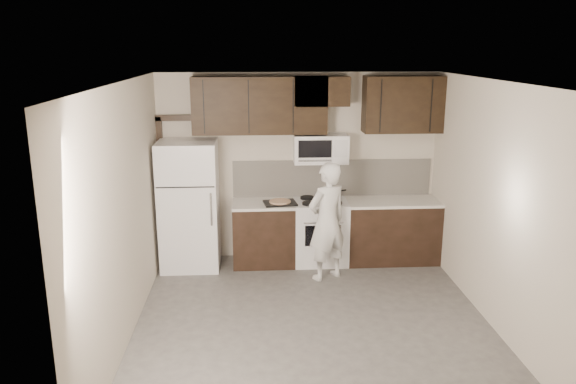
{
  "coord_description": "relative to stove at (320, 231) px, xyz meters",
  "views": [
    {
      "loc": [
        -0.64,
        -5.7,
        3.06
      ],
      "look_at": [
        -0.23,
        0.9,
        1.33
      ],
      "focal_mm": 35.0,
      "sensor_mm": 36.0,
      "label": 1
    }
  ],
  "objects": [
    {
      "name": "upper_cabinets",
      "position": [
        -0.09,
        0.14,
        1.82
      ],
      "size": [
        3.48,
        0.35,
        0.78
      ],
      "color": "black",
      "rests_on": "back_wall"
    },
    {
      "name": "door_trim",
      "position": [
        -2.22,
        0.27,
        0.79
      ],
      "size": [
        0.5,
        0.08,
        2.12
      ],
      "color": "black",
      "rests_on": "floor"
    },
    {
      "name": "ceiling",
      "position": [
        -0.3,
        -1.94,
        2.24
      ],
      "size": [
        4.5,
        4.5,
        0.0
      ],
      "primitive_type": "plane",
      "rotation": [
        3.14,
        0.0,
        0.0
      ],
      "color": "white",
      "rests_on": "back_wall"
    },
    {
      "name": "refrigerator",
      "position": [
        -1.85,
        -0.05,
        0.44
      ],
      "size": [
        0.8,
        0.76,
        1.8
      ],
      "color": "white",
      "rests_on": "floor"
    },
    {
      "name": "saucepan",
      "position": [
        0.18,
        0.15,
        0.52
      ],
      "size": [
        0.32,
        0.2,
        0.18
      ],
      "color": "silver",
      "rests_on": "stove"
    },
    {
      "name": "person",
      "position": [
        0.01,
        -0.6,
        0.34
      ],
      "size": [
        0.7,
        0.62,
        1.6
      ],
      "primitive_type": "imported",
      "rotation": [
        0.0,
        0.0,
        3.67
      ],
      "color": "white",
      "rests_on": "floor"
    },
    {
      "name": "backsplash",
      "position": [
        0.2,
        0.3,
        0.72
      ],
      "size": [
        2.9,
        0.02,
        0.54
      ],
      "primitive_type": "cube",
      "color": "beige",
      "rests_on": "counter_run"
    },
    {
      "name": "counter_run",
      "position": [
        0.3,
        0.0,
        -0.0
      ],
      "size": [
        2.95,
        0.64,
        0.91
      ],
      "color": "black",
      "rests_on": "floor"
    },
    {
      "name": "pizza",
      "position": [
        -0.58,
        -0.09,
        0.48
      ],
      "size": [
        0.34,
        0.34,
        0.02
      ],
      "primitive_type": "cylinder",
      "rotation": [
        0.0,
        0.0,
        0.13
      ],
      "color": "beige",
      "rests_on": "baking_tray"
    },
    {
      "name": "floor",
      "position": [
        -0.3,
        -1.94,
        -0.46
      ],
      "size": [
        4.5,
        4.5,
        0.0
      ],
      "primitive_type": "plane",
      "color": "#4B4946",
      "rests_on": "ground"
    },
    {
      "name": "microwave",
      "position": [
        -0.0,
        0.12,
        1.19
      ],
      "size": [
        0.76,
        0.42,
        0.4
      ],
      "color": "white",
      "rests_on": "upper_cabinets"
    },
    {
      "name": "baking_tray",
      "position": [
        -0.58,
        -0.09,
        0.46
      ],
      "size": [
        0.49,
        0.39,
        0.02
      ],
      "primitive_type": "cube",
      "rotation": [
        0.0,
        0.0,
        0.13
      ],
      "color": "black",
      "rests_on": "counter_run"
    },
    {
      "name": "back_wall",
      "position": [
        -0.3,
        0.31,
        0.89
      ],
      "size": [
        4.0,
        0.0,
        4.0
      ],
      "primitive_type": "plane",
      "rotation": [
        1.57,
        0.0,
        0.0
      ],
      "color": "beige",
      "rests_on": "ground"
    },
    {
      "name": "stove",
      "position": [
        0.0,
        0.0,
        0.0
      ],
      "size": [
        0.76,
        0.66,
        0.94
      ],
      "color": "white",
      "rests_on": "floor"
    }
  ]
}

